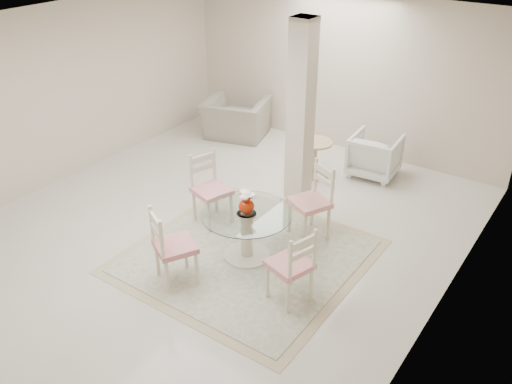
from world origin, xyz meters
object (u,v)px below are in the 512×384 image
Objects in this scene: column at (301,117)px; dining_chair_west at (209,183)px; recliner_taupe at (236,118)px; dining_table at (247,235)px; dining_chair_east at (294,262)px; side_table at (314,159)px; dining_chair_south at (169,242)px; armchair_white at (375,155)px; red_vase at (247,202)px; dining_chair_north at (315,196)px.

column is 1.57m from dining_chair_west.
dining_chair_west is 1.01× the size of recliner_taupe.
dining_table is 1.04m from dining_chair_east.
column is at bearing -75.15° from side_table.
side_table is at bearing 4.63° from dining_chair_west.
recliner_taupe is (-2.02, 3.97, -0.21)m from dining_chair_south.
column is 4.67× the size of side_table.
column is 1.46m from side_table.
dining_table is 1.01× the size of recliner_taupe.
column is at bearing 64.81° from armchair_white.
side_table is at bearing -137.73° from dining_chair_east.
dining_chair_west is (-0.94, 0.41, -0.21)m from red_vase.
dining_chair_east is at bearing -60.19° from column.
dining_chair_east is at bearing 117.92° from recliner_taupe.
dining_chair_west is (-0.94, 0.41, 0.26)m from dining_table.
dining_chair_east is at bearing -96.33° from dining_chair_west.
red_vase is at bearing -79.73° from side_table.
column reaches higher than dining_chair_north.
red_vase reaches higher than recliner_taupe.
dining_chair_west is at bearing -122.25° from column.
dining_table is at bearing -96.34° from dining_chair_west.
recliner_taupe is 2.79m from armchair_white.
dining_chair_north is at bearing 87.32° from armchair_white.
red_vase is at bearing 78.84° from armchair_white.
armchair_white reaches higher than side_table.
dining_chair_west reaches higher than dining_chair_south.
recliner_taupe is (-2.86, 2.11, -0.23)m from dining_chair_north.
armchair_white is (0.78, 3.98, -0.23)m from dining_chair_south.
armchair_white is (-0.58, 3.46, -0.21)m from dining_chair_east.
dining_table is at bearing 112.35° from recliner_taupe.
red_vase is 0.51× the size of side_table.
dining_chair_west is 1.94× the size of side_table.
dining_chair_north is 3.56m from recliner_taupe.
dining_chair_west is 1.03× the size of dining_chair_south.
column is 2.85m from recliner_taupe.
armchair_white is (-0.07, 2.12, -0.25)m from dining_chair_north.
armchair_white reaches higher than dining_table.
dining_chair_west is (-0.73, -1.16, -0.76)m from column.
side_table is at bearing 104.85° from column.
dining_chair_west is (-1.87, 0.82, 0.03)m from dining_chair_east.
dining_table is 3.90m from recliner_taupe.
column is 1.87m from armchair_white.
armchair_white is at bearing -72.62° from dining_chair_south.
dining_chair_south is 0.98× the size of recliner_taupe.
dining_chair_north is 2.14m from armchair_white.
side_table is at bearing 100.25° from dining_table.
recliner_taupe is 2.06m from side_table.
red_vase is (0.00, -0.00, 0.47)m from dining_table.
dining_chair_west is at bearing -40.74° from dining_chair_south.
dining_table is 1.06m from dining_chair_west.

